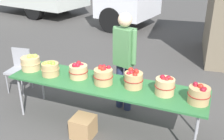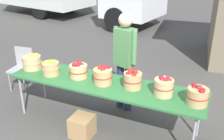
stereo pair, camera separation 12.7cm
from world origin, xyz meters
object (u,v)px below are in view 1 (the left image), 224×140
Objects in this scene: apple_basket_red_1 at (103,76)px; vendor_adult at (124,55)px; apple_basket_red_3 at (165,86)px; apple_basket_red_4 at (199,94)px; produce_crate at (83,127)px; folding_chair at (20,66)px; apple_basket_red_0 at (78,70)px; apple_basket_red_2 at (133,79)px; apple_basket_green_1 at (50,68)px; apple_basket_green_0 at (31,63)px; market_table at (105,85)px.

vendor_adult is at bearing 78.94° from apple_basket_red_1.
apple_basket_red_3 is 0.97× the size of apple_basket_red_4.
apple_basket_red_3 is at bearing 21.16° from produce_crate.
apple_basket_red_4 reaches higher than apple_basket_red_1.
apple_basket_red_1 and apple_basket_red_3 have the same top height.
produce_crate is (1.91, -0.88, -0.34)m from folding_chair.
produce_crate is at bearing -56.48° from apple_basket_red_0.
apple_basket_red_0 is at bearing 59.44° from vendor_adult.
apple_basket_red_0 is at bearing -179.53° from apple_basket_red_2.
apple_basket_red_3 is (1.86, 0.08, 0.01)m from apple_basket_green_1.
apple_basket_red_1 is (1.37, -0.01, 0.01)m from apple_basket_green_0.
apple_basket_green_0 is at bearing -178.60° from apple_basket_red_2.
market_table is at bearing -179.09° from apple_basket_red_3.
apple_basket_red_2 is 2.60m from folding_chair.
apple_basket_green_1 is 0.35× the size of folding_chair.
produce_crate is (-0.16, -0.40, -0.72)m from apple_basket_red_1.
vendor_adult reaches higher than apple_basket_red_3.
apple_basket_green_1 reaches higher than market_table.
vendor_adult reaches higher than apple_basket_red_2.
market_table is 9.26× the size of apple_basket_green_0.
apple_basket_red_4 is (0.94, -0.10, -0.01)m from apple_basket_red_2.
produce_crate is (-0.63, -0.46, -0.72)m from apple_basket_red_2.
folding_chair is (-0.71, 0.47, -0.37)m from apple_basket_green_0.
apple_basket_green_0 reaches higher than apple_basket_red_0.
apple_basket_red_3 reaches higher than apple_basket_red_0.
folding_chair is at bearing 18.92° from vendor_adult.
vendor_adult is at bearing -4.15° from folding_chair.
apple_basket_green_1 is 1.39m from apple_basket_red_2.
apple_basket_green_0 is 0.19× the size of vendor_adult.
apple_basket_red_1 is at bearing -135.35° from market_table.
apple_basket_red_1 reaches higher than apple_basket_red_0.
apple_basket_green_0 is 1.37m from apple_basket_red_1.
apple_basket_red_4 reaches higher than apple_basket_green_1.
apple_basket_green_0 is 0.92m from folding_chair.
apple_basket_red_3 is (1.40, -0.02, 0.01)m from apple_basket_red_0.
apple_basket_red_2 is at bearing 174.12° from apple_basket_red_4.
vendor_adult is (0.10, 0.59, 0.31)m from market_table.
vendor_adult reaches higher than folding_chair.
apple_basket_red_3 is 1.01m from vendor_adult.
apple_basket_red_0 reaches higher than apple_basket_green_1.
apple_basket_red_2 reaches higher than apple_basket_red_3.
apple_basket_red_4 is 0.17× the size of vendor_adult.
apple_basket_green_1 is at bearing -176.05° from market_table.
folding_chair is (-1.61, 0.43, -0.36)m from apple_basket_red_0.
apple_basket_green_1 is 1.24m from vendor_adult.
apple_basket_green_0 is 1.15× the size of apple_basket_red_3.
folding_chair is (-3.01, 0.46, -0.37)m from apple_basket_red_3.
apple_basket_red_2 reaches higher than apple_basket_red_0.
folding_chair is at bearing 155.24° from produce_crate.
apple_basket_red_2 is (0.46, 0.06, 0.00)m from apple_basket_red_1.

